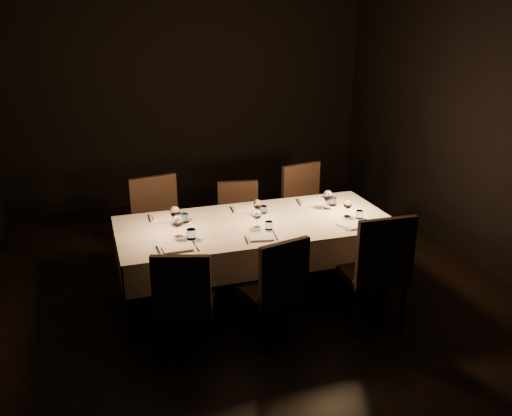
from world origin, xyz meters
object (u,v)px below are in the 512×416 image
object	(u,v)px
chair_near_left	(184,298)
chair_near_center	(276,285)
dining_table	(256,230)
chair_near_right	(376,266)
chair_far_left	(159,224)
chair_far_right	(306,206)
chair_far_center	(239,220)

from	to	relation	value
chair_near_left	chair_near_center	size ratio (longest dim) A/B	0.99
dining_table	chair_near_center	xyz separation A→B (m)	(-0.07, -0.76, -0.17)
dining_table	chair_near_right	world-z (taller)	chair_near_right
chair_near_left	dining_table	bearing A→B (deg)	-120.57
chair_far_left	chair_far_right	world-z (taller)	chair_far_left
chair_near_left	chair_far_left	distance (m)	1.49
dining_table	chair_far_left	size ratio (longest dim) A/B	2.45
chair_far_left	chair_far_center	bearing A→B (deg)	-10.07
chair_near_left	chair_far_left	world-z (taller)	chair_far_left
chair_near_left	chair_far_right	size ratio (longest dim) A/B	0.91
chair_far_left	chair_far_right	distance (m)	1.65
chair_near_left	chair_far_right	xyz separation A→B (m)	(1.68, 1.56, 0.04)
chair_near_center	chair_near_right	xyz separation A→B (m)	(0.88, -0.04, 0.06)
chair_far_center	chair_near_right	bearing A→B (deg)	-54.41
chair_far_left	chair_near_center	bearing A→B (deg)	-75.56
chair_far_center	chair_far_right	distance (m)	0.80
dining_table	chair_far_right	distance (m)	1.20
chair_near_center	chair_far_center	world-z (taller)	chair_near_center
chair_near_right	chair_near_center	bearing A→B (deg)	-0.18
chair_near_center	chair_far_right	bearing A→B (deg)	-133.76
chair_near_right	chair_far_center	xyz separation A→B (m)	(-0.74, 1.57, -0.07)
chair_far_right	chair_near_left	bearing A→B (deg)	-148.98
dining_table	chair_far_center	size ratio (longest dim) A/B	2.81
chair_near_right	chair_far_center	size ratio (longest dim) A/B	1.17
dining_table	chair_near_left	distance (m)	1.12
chair_near_left	chair_far_center	distance (m)	1.74
chair_near_left	chair_far_right	world-z (taller)	chair_far_right
chair_near_center	chair_far_right	distance (m)	1.84
chair_near_left	chair_near_right	bearing A→B (deg)	-165.03
chair_near_right	chair_far_left	xyz separation A→B (m)	(-1.59, 1.56, -0.01)
dining_table	chair_near_center	distance (m)	0.79
chair_far_left	chair_far_center	size ratio (longest dim) A/B	1.15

